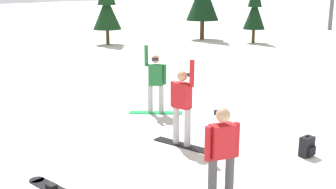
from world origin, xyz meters
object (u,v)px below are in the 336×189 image
at_px(snowboarder_foreground, 222,156).
at_px(pine_tree_tall, 107,7).
at_px(snowboarder_background, 156,82).
at_px(pine_tree_broad, 255,9).
at_px(snowboarder_midground, 182,105).
at_px(backpack_black, 307,147).

relative_size(snowboarder_foreground, pine_tree_tall, 0.39).
bearing_deg(snowboarder_foreground, snowboarder_background, 86.60).
distance_m(snowboarder_background, pine_tree_broad, 17.44).
distance_m(snowboarder_midground, snowboarder_background, 2.71).
height_order(snowboarder_foreground, snowboarder_background, snowboarder_background).
xyz_separation_m(snowboarder_foreground, snowboarder_midground, (0.25, 2.86, 0.06)).
distance_m(snowboarder_background, pine_tree_tall, 15.94).
xyz_separation_m(backpack_black, pine_tree_broad, (8.04, 18.03, 2.05)).
distance_m(snowboarder_foreground, pine_tree_broad, 22.30).
xyz_separation_m(snowboarder_foreground, backpack_black, (2.67, 1.48, -0.70)).
bearing_deg(backpack_black, pine_tree_tall, 94.11).
bearing_deg(pine_tree_tall, pine_tree_broad, -11.30).
relative_size(snowboarder_foreground, pine_tree_broad, 0.41).
bearing_deg(pine_tree_tall, backpack_black, -85.89).
height_order(snowboarder_foreground, snowboarder_midground, snowboarder_midground).
relative_size(snowboarder_foreground, backpack_black, 3.65).
relative_size(snowboarder_background, backpack_black, 4.24).
height_order(snowboarder_midground, pine_tree_tall, pine_tree_tall).
bearing_deg(snowboarder_midground, backpack_black, -29.61).
xyz_separation_m(snowboarder_foreground, pine_tree_broad, (10.72, 19.51, 1.35)).
relative_size(snowboarder_foreground, snowboarder_background, 0.86).
xyz_separation_m(pine_tree_tall, pine_tree_broad, (9.48, -1.89, -0.16)).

